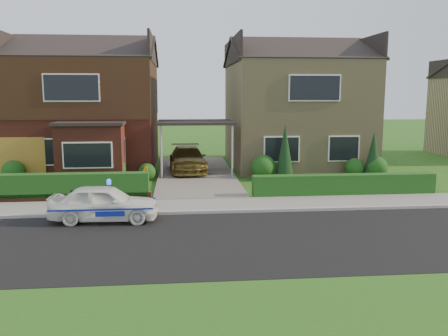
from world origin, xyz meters
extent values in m
plane|color=#244813|center=(0.00, 0.00, 0.00)|extent=(120.00, 120.00, 0.00)
cube|color=black|center=(0.00, 0.00, 0.00)|extent=(60.00, 6.00, 0.02)
cube|color=#9E9993|center=(0.00, 3.05, 0.06)|extent=(60.00, 0.16, 0.12)
cube|color=slate|center=(0.00, 4.10, 0.05)|extent=(60.00, 2.00, 0.10)
cube|color=#244813|center=(0.00, -5.00, 0.00)|extent=(60.00, 4.00, 0.01)
cube|color=#666059|center=(0.00, 11.00, 0.06)|extent=(3.80, 12.00, 0.12)
cube|color=maroon|center=(-5.80, 14.00, 2.90)|extent=(7.20, 8.00, 5.80)
cube|color=white|center=(-7.38, 9.98, 1.40)|extent=(1.80, 0.08, 1.30)
cube|color=white|center=(-4.22, 9.98, 1.40)|extent=(1.60, 0.08, 1.30)
cube|color=white|center=(-5.80, 9.98, 4.40)|extent=(2.60, 0.08, 1.30)
cube|color=black|center=(-5.80, 14.00, 4.35)|extent=(7.26, 8.06, 2.90)
cube|color=maroon|center=(-4.94, 9.30, 1.35)|extent=(3.00, 1.40, 2.70)
cube|color=black|center=(-4.94, 9.30, 2.77)|extent=(3.20, 1.60, 0.14)
cube|color=tan|center=(5.80, 14.00, 2.90)|extent=(7.20, 8.00, 5.80)
cube|color=white|center=(4.22, 9.98, 1.40)|extent=(1.80, 0.08, 1.30)
cube|color=white|center=(7.38, 9.98, 1.40)|extent=(1.60, 0.08, 1.30)
cube|color=white|center=(5.80, 9.98, 4.40)|extent=(2.60, 0.08, 1.30)
cube|color=black|center=(0.00, 11.00, 2.70)|extent=(3.80, 3.00, 0.14)
cylinder|color=gray|center=(-1.70, 9.60, 1.35)|extent=(0.10, 0.10, 2.70)
cylinder|color=gray|center=(1.70, 9.60, 1.35)|extent=(0.10, 0.10, 2.70)
cube|color=#8A5F1E|center=(-8.25, 9.96, 1.05)|extent=(2.20, 0.10, 2.10)
cube|color=maroon|center=(-5.80, 5.30, 0.18)|extent=(7.70, 0.25, 0.36)
cube|color=#163B12|center=(-5.80, 5.45, 0.00)|extent=(7.50, 0.55, 0.90)
cube|color=#163B12|center=(5.80, 5.35, 0.00)|extent=(7.50, 0.55, 0.80)
sphere|color=#163B12|center=(-8.50, 9.50, 0.54)|extent=(1.08, 1.08, 1.08)
sphere|color=#163B12|center=(-4.00, 9.30, 0.66)|extent=(1.32, 1.32, 1.32)
sphere|color=#163B12|center=(-2.40, 9.60, 0.42)|extent=(0.84, 0.84, 0.84)
sphere|color=#163B12|center=(3.20, 9.40, 0.60)|extent=(1.20, 1.20, 1.20)
sphere|color=#163B12|center=(7.80, 9.50, 0.48)|extent=(0.96, 0.96, 0.96)
sphere|color=#163B12|center=(8.80, 9.20, 0.54)|extent=(1.08, 1.08, 1.08)
cone|color=black|center=(4.20, 9.20, 1.30)|extent=(0.90, 0.90, 2.60)
cone|color=black|center=(8.60, 9.20, 1.10)|extent=(0.90, 0.90, 2.20)
imported|color=white|center=(-3.31, 2.40, 0.60)|extent=(1.56, 3.56, 1.19)
sphere|color=#193FF2|center=(-3.13, 2.40, 1.27)|extent=(0.17, 0.17, 0.17)
cube|color=navy|center=(-3.31, 1.69, 0.55)|extent=(3.22, 0.02, 0.05)
cube|color=navy|center=(-3.31, 3.11, 0.55)|extent=(3.22, 0.01, 0.05)
ellipsoid|color=black|center=(-4.29, 2.30, 0.85)|extent=(0.22, 0.17, 0.21)
sphere|color=white|center=(-4.27, 2.24, 0.84)|extent=(0.11, 0.11, 0.11)
sphere|color=black|center=(-4.27, 2.28, 0.99)|extent=(0.13, 0.13, 0.13)
cone|color=black|center=(-4.31, 2.29, 1.06)|extent=(0.04, 0.04, 0.05)
cone|color=black|center=(-4.22, 2.29, 1.06)|extent=(0.04, 0.04, 0.05)
imported|color=brown|center=(-0.41, 11.51, 0.76)|extent=(1.99, 4.49, 1.28)
imported|color=gray|center=(-6.55, 6.00, 0.43)|extent=(0.53, 0.43, 0.86)
imported|color=gray|center=(-2.50, 9.00, 0.40)|extent=(0.54, 0.49, 0.81)
imported|color=gray|center=(-5.14, 7.89, 0.37)|extent=(0.51, 0.51, 0.75)
camera|label=1|loc=(-0.87, -12.95, 4.15)|focal=38.00mm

